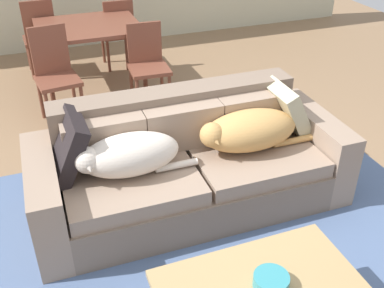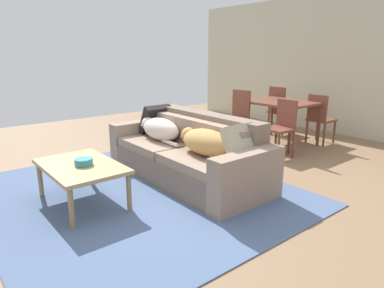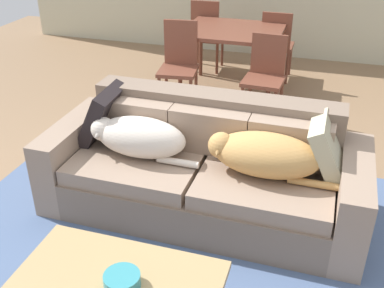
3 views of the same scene
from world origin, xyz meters
name	(u,v)px [view 1 (image 1 of 3)]	position (x,y,z in m)	size (l,w,h in m)	color
ground_plane	(199,202)	(0.00, 0.00, 0.00)	(10.00, 10.00, 0.00)	#8B6B4D
area_rug	(228,264)	(-0.06, -0.68, 0.01)	(3.45, 3.10, 0.01)	slate
couch	(188,165)	(-0.06, 0.08, 0.31)	(2.33, 0.97, 0.82)	#796555
dog_on_left_cushion	(127,155)	(-0.54, -0.03, 0.58)	(0.84, 0.34, 0.29)	beige
dog_on_right_cushion	(248,131)	(0.37, -0.02, 0.58)	(0.90, 0.39, 0.30)	tan
throw_pillow_by_left_arm	(67,146)	(-0.92, 0.15, 0.63)	(0.11, 0.44, 0.44)	black
throw_pillow_by_right_arm	(287,109)	(0.79, 0.13, 0.62)	(0.11, 0.41, 0.41)	#B0AB8A
bowl_on_coffee_table	(271,281)	(-0.11, -1.27, 0.48)	(0.18, 0.18, 0.07)	teal
dining_table	(88,31)	(-0.39, 2.41, 0.68)	(1.11, 0.95, 0.76)	brown
dining_chair_near_left	(55,71)	(-0.84, 1.79, 0.52)	(0.45, 0.45, 0.95)	brown
dining_chair_near_right	(148,62)	(0.10, 1.77, 0.50)	(0.42, 0.42, 0.88)	brown
dining_chair_far_left	(41,35)	(-0.87, 3.04, 0.51)	(0.41, 0.41, 0.94)	brown
dining_chair_far_right	(118,31)	(0.05, 2.95, 0.48)	(0.40, 0.40, 0.88)	brown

